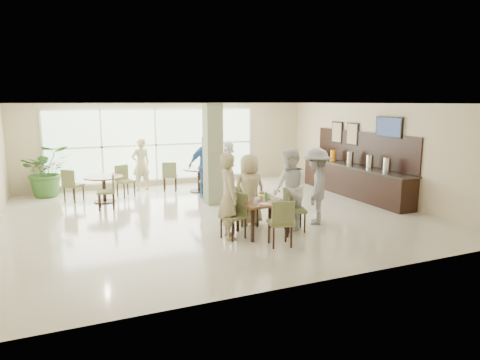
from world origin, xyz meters
name	(u,v)px	position (x,y,z in m)	size (l,w,h in m)	color
ground	(214,215)	(0.00, 0.00, 0.00)	(10.00, 10.00, 0.00)	beige
room_shell	(214,149)	(0.00, 0.00, 1.70)	(10.00, 10.00, 10.00)	white
window_bank	(156,145)	(-0.50, 4.46, 1.40)	(7.00, 0.04, 7.00)	silver
column	(213,154)	(0.40, 1.20, 1.40)	(0.45, 0.45, 2.80)	#77825A
main_table	(262,205)	(0.41, -1.90, 0.66)	(0.95, 0.95, 0.75)	brown
round_table_left	(104,183)	(-2.41, 2.60, 0.57)	(1.08, 1.08, 0.75)	brown
round_table_right	(199,175)	(0.53, 2.95, 0.55)	(1.00, 1.00, 0.75)	brown
chairs_main_table	(264,213)	(0.46, -1.93, 0.47)	(2.03, 2.11, 0.95)	brown
chairs_table_left	(102,186)	(-2.47, 2.61, 0.47)	(2.09, 1.91, 0.95)	brown
chairs_table_right	(199,177)	(0.53, 2.96, 0.47)	(2.15, 1.96, 0.95)	brown
tabletop_clutter	(263,198)	(0.44, -1.91, 0.81)	(0.74, 0.72, 0.21)	white
buffet_counter	(354,178)	(4.70, 0.51, 0.55)	(0.64, 4.70, 1.95)	black
wall_tv	(389,127)	(4.94, -0.60, 2.15)	(0.06, 1.00, 0.58)	black
framed_art_a	(352,134)	(4.95, 1.00, 1.85)	(0.05, 0.55, 0.70)	black
framed_art_b	(337,132)	(4.95, 1.80, 1.85)	(0.05, 0.55, 0.70)	black
potted_plant	(47,171)	(-3.92, 4.08, 0.79)	(1.42, 1.42, 1.57)	#366629
teen_left	(229,196)	(-0.31, -1.83, 0.90)	(0.66, 0.43, 1.81)	tan
teen_far	(249,190)	(0.48, -1.09, 0.83)	(0.81, 0.44, 1.66)	tan
teen_right	(290,189)	(1.17, -1.78, 0.92)	(0.90, 0.70, 1.84)	white
teen_standing	(316,186)	(1.97, -1.59, 0.90)	(1.16, 0.67, 1.80)	gray
adult_a	(206,166)	(0.46, 2.01, 0.96)	(1.13, 0.64, 1.93)	#3C6BB6
adult_b	(227,165)	(1.47, 2.89, 0.81)	(1.50, 0.65, 1.62)	white
adult_standing	(141,164)	(-1.12, 3.87, 0.85)	(0.62, 0.40, 1.69)	tan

